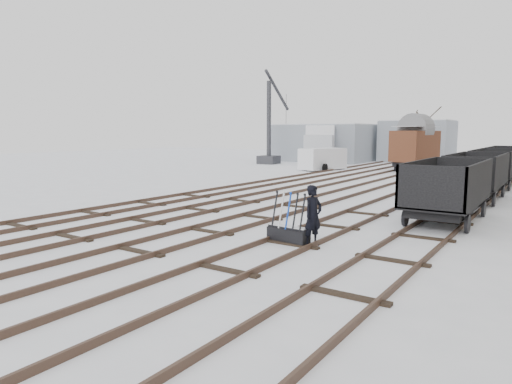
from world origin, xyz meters
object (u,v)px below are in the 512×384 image
(worker, at_px, (313,216))
(lorry, at_px, (321,144))
(box_van_wagon, at_px, (415,145))
(panel_van, at_px, (323,159))
(ground_frame, at_px, (288,234))
(freight_wagon_a, at_px, (447,199))
(crane, at_px, (270,140))

(worker, relative_size, lorry, 0.19)
(box_van_wagon, distance_m, panel_van, 7.71)
(ground_frame, height_order, panel_van, panel_van)
(worker, bearing_deg, freight_wagon_a, -6.25)
(box_van_wagon, bearing_deg, crane, -172.60)
(freight_wagon_a, bearing_deg, lorry, 124.44)
(freight_wagon_a, relative_size, lorry, 0.60)
(worker, distance_m, crane, 34.03)
(freight_wagon_a, bearing_deg, box_van_wagon, 107.95)
(worker, height_order, freight_wagon_a, freight_wagon_a)
(ground_frame, relative_size, box_van_wagon, 0.29)
(box_van_wagon, bearing_deg, ground_frame, -72.87)
(ground_frame, bearing_deg, worker, 13.67)
(box_van_wagon, relative_size, crane, 0.55)
(lorry, relative_size, crane, 0.96)
(worker, relative_size, panel_van, 0.38)
(panel_van, bearing_deg, freight_wagon_a, -36.15)
(crane, bearing_deg, freight_wagon_a, -50.54)
(lorry, distance_m, crane, 5.50)
(freight_wagon_a, relative_size, panel_van, 1.18)
(ground_frame, bearing_deg, crane, 129.39)
(ground_frame, height_order, worker, worker)
(worker, relative_size, crane, 0.19)
(ground_frame, relative_size, panel_van, 0.33)
(freight_wagon_a, xyz_separation_m, lorry, (-17.83, 26.00, 1.17))
(crane, bearing_deg, worker, -60.52)
(ground_frame, xyz_separation_m, crane, (-18.49, 28.12, 2.18))
(ground_frame, height_order, box_van_wagon, box_van_wagon)
(ground_frame, xyz_separation_m, freight_wagon_a, (3.14, 6.08, 0.56))
(crane, bearing_deg, panel_van, -32.50)
(freight_wagon_a, bearing_deg, panel_van, 127.36)
(worker, bearing_deg, ground_frame, 113.08)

